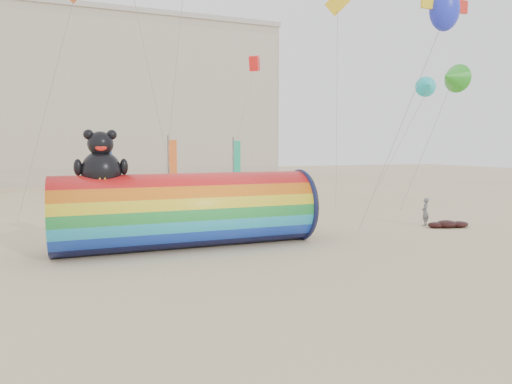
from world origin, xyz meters
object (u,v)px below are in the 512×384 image
object	(u,v)px
kite_handler	(425,212)
windsock_assembly	(187,208)
hotel_building	(33,99)
fabric_bundle	(449,224)

from	to	relation	value
kite_handler	windsock_assembly	bearing A→B (deg)	-32.45
hotel_building	windsock_assembly	xyz separation A→B (m)	(9.54, -43.75, -8.59)
windsock_assembly	kite_handler	size ratio (longest dim) A/B	7.16
kite_handler	fabric_bundle	distance (m)	1.39
hotel_building	kite_handler	world-z (taller)	hotel_building
windsock_assembly	kite_handler	xyz separation A→B (m)	(13.65, 0.61, -0.93)
hotel_building	fabric_bundle	size ratio (longest dim) A/B	23.06
hotel_building	fabric_bundle	xyz separation A→B (m)	(24.06, -44.03, -10.14)
hotel_building	kite_handler	distance (m)	49.89
fabric_bundle	hotel_building	bearing A→B (deg)	118.66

